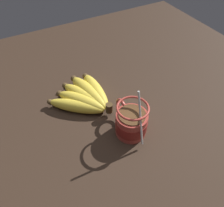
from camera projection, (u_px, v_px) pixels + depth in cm
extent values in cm
cube|color=#332319|center=(119.00, 133.00, 62.54)|extent=(133.05, 133.05, 3.32)
cylinder|color=#B23D33|center=(131.00, 124.00, 58.14)|extent=(8.36, 8.36, 7.12)
cylinder|color=maroon|center=(131.00, 124.00, 58.23)|extent=(8.56, 8.56, 3.43)
torus|color=#B23D33|center=(122.00, 108.00, 60.27)|extent=(5.61, 0.90, 5.61)
cylinder|color=brown|center=(132.00, 115.00, 55.49)|extent=(7.16, 7.16, 0.40)
torus|color=#B23D33|center=(133.00, 108.00, 53.60)|extent=(8.36, 8.36, 0.60)
cylinder|color=silver|center=(141.00, 120.00, 51.99)|extent=(4.63, 0.50, 15.29)
ellipsoid|color=silver|center=(134.00, 132.00, 58.75)|extent=(3.00, 2.00, 0.80)
cylinder|color=#4C381E|center=(108.00, 109.00, 62.63)|extent=(2.00, 2.00, 3.00)
ellipsoid|color=gold|center=(95.00, 91.00, 68.92)|extent=(16.62, 4.88, 4.35)
sphere|color=#4C381E|center=(86.00, 76.00, 74.00)|extent=(1.96, 1.96, 1.96)
ellipsoid|color=gold|center=(89.00, 92.00, 68.29)|extent=(17.88, 7.81, 4.58)
sphere|color=#4C381E|center=(74.00, 79.00, 72.91)|extent=(2.06, 2.06, 2.06)
ellipsoid|color=gold|center=(84.00, 97.00, 67.25)|extent=(17.03, 10.62, 4.18)
sphere|color=#4C381E|center=(65.00, 86.00, 70.80)|extent=(1.88, 1.88, 1.88)
ellipsoid|color=gold|center=(81.00, 101.00, 65.82)|extent=(15.22, 12.91, 4.33)
sphere|color=#4C381E|center=(59.00, 94.00, 68.11)|extent=(1.95, 1.95, 1.95)
ellipsoid|color=gold|center=(77.00, 106.00, 64.80)|extent=(13.92, 15.45, 3.79)
sphere|color=#4C381E|center=(50.00, 102.00, 66.04)|extent=(1.71, 1.71, 1.71)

